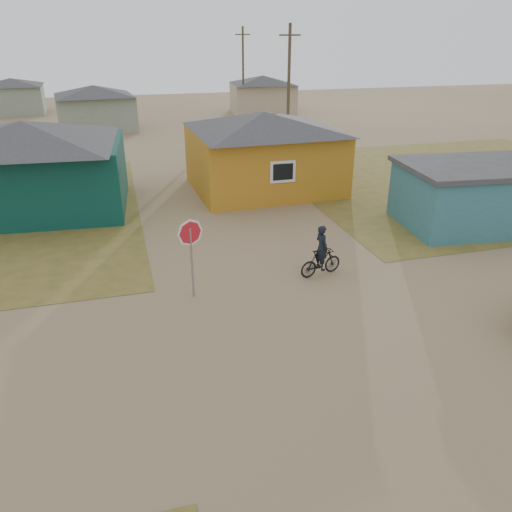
{
  "coord_description": "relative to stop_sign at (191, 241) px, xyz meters",
  "views": [
    {
      "loc": [
        -4.64,
        -10.14,
        7.4
      ],
      "look_at": [
        -0.98,
        3.0,
        1.3
      ],
      "focal_mm": 35.0,
      "sensor_mm": 36.0,
      "label": 1
    }
  ],
  "objects": [
    {
      "name": "house_beige_east",
      "position": [
        12.87,
        36.62,
        0.01
      ],
      "size": [
        6.95,
        6.05,
        3.6
      ],
      "color": "tan",
      "rests_on": "ground"
    },
    {
      "name": "cyclist",
      "position": [
        4.32,
        0.36,
        -1.21
      ],
      "size": [
        1.61,
        0.76,
        1.76
      ],
      "color": "black",
      "rests_on": "ground"
    },
    {
      "name": "stop_sign",
      "position": [
        0.0,
        0.0,
        0.0
      ],
      "size": [
        0.82,
        0.08,
        2.52
      ],
      "color": "gray",
      "rests_on": "ground"
    },
    {
      "name": "house_yellow",
      "position": [
        5.37,
        10.62,
        0.16
      ],
      "size": [
        7.72,
        6.76,
        3.9
      ],
      "color": "#B97A1C",
      "rests_on": "ground"
    },
    {
      "name": "house_pale_north",
      "position": [
        -11.13,
        42.62,
        -0.09
      ],
      "size": [
        6.28,
        5.81,
        3.4
      ],
      "color": "gray",
      "rests_on": "ground"
    },
    {
      "name": "house_teal",
      "position": [
        -5.63,
        10.12,
        0.21
      ],
      "size": [
        8.93,
        7.08,
        4.0
      ],
      "color": "#09332B",
      "rests_on": "ground"
    },
    {
      "name": "house_pale_west",
      "position": [
        -3.13,
        30.62,
        0.01
      ],
      "size": [
        7.04,
        6.15,
        3.6
      ],
      "color": "gray",
      "rests_on": "ground"
    },
    {
      "name": "shed_turquoise",
      "position": [
        12.37,
        3.12,
        -0.54
      ],
      "size": [
        6.71,
        4.93,
        2.6
      ],
      "color": "#366E78",
      "rests_on": "ground"
    },
    {
      "name": "utility_pole_near",
      "position": [
        9.37,
        18.62,
        2.29
      ],
      "size": [
        1.4,
        0.2,
        8.0
      ],
      "color": "#4B402D",
      "rests_on": "ground"
    },
    {
      "name": "ground",
      "position": [
        2.87,
        -3.38,
        -1.85
      ],
      "size": [
        120.0,
        120.0,
        0.0
      ],
      "primitive_type": "plane",
      "color": "#937854"
    },
    {
      "name": "grass_ne",
      "position": [
        16.87,
        9.62,
        -1.84
      ],
      "size": [
        20.0,
        18.0,
        0.0
      ],
      "primitive_type": "cube",
      "color": "olive",
      "rests_on": "ground"
    },
    {
      "name": "utility_pole_far",
      "position": [
        10.37,
        34.62,
        2.29
      ],
      "size": [
        1.4,
        0.2,
        8.0
      ],
      "color": "#4B402D",
      "rests_on": "ground"
    }
  ]
}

